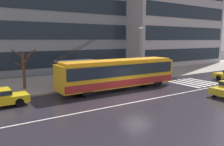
# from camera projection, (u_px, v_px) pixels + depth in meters

# --- Properties ---
(ground_plane) EXTENTS (160.00, 160.00, 0.00)m
(ground_plane) POSITION_uv_depth(u_px,v_px,m) (137.00, 97.00, 18.88)
(ground_plane) COLOR #26222A
(sidewalk_slab) EXTENTS (80.00, 10.00, 0.14)m
(sidewalk_slab) POSITION_uv_depth(u_px,v_px,m) (85.00, 79.00, 27.02)
(sidewalk_slab) COLOR gray
(sidewalk_slab) RESTS_ON ground_plane
(crosswalk_stripe_edge_near) EXTENTS (0.44, 4.40, 0.01)m
(crosswalk_stripe_edge_near) POSITION_uv_depth(u_px,v_px,m) (183.00, 84.00, 24.12)
(crosswalk_stripe_edge_near) COLOR beige
(crosswalk_stripe_edge_near) RESTS_ON ground_plane
(crosswalk_stripe_inner_a) EXTENTS (0.44, 4.40, 0.01)m
(crosswalk_stripe_inner_a) POSITION_uv_depth(u_px,v_px,m) (188.00, 83.00, 24.60)
(crosswalk_stripe_inner_a) COLOR beige
(crosswalk_stripe_inner_a) RESTS_ON ground_plane
(crosswalk_stripe_center) EXTENTS (0.44, 4.40, 0.01)m
(crosswalk_stripe_center) POSITION_uv_depth(u_px,v_px,m) (194.00, 82.00, 25.08)
(crosswalk_stripe_center) COLOR beige
(crosswalk_stripe_center) RESTS_ON ground_plane
(crosswalk_stripe_inner_b) EXTENTS (0.44, 4.40, 0.01)m
(crosswalk_stripe_inner_b) POSITION_uv_depth(u_px,v_px,m) (199.00, 82.00, 25.57)
(crosswalk_stripe_inner_b) COLOR beige
(crosswalk_stripe_inner_b) RESTS_ON ground_plane
(crosswalk_stripe_edge_far) EXTENTS (0.44, 4.40, 0.01)m
(crosswalk_stripe_edge_far) POSITION_uv_depth(u_px,v_px,m) (203.00, 81.00, 26.05)
(crosswalk_stripe_edge_far) COLOR beige
(crosswalk_stripe_edge_far) RESTS_ON ground_plane
(lane_centre_line) EXTENTS (72.00, 0.14, 0.01)m
(lane_centre_line) POSITION_uv_depth(u_px,v_px,m) (146.00, 100.00, 17.88)
(lane_centre_line) COLOR silver
(lane_centre_line) RESTS_ON ground_plane
(trolleybus) EXTENTS (12.63, 2.64, 4.93)m
(trolleybus) POSITION_uv_depth(u_px,v_px,m) (119.00, 73.00, 21.52)
(trolleybus) COLOR gold
(trolleybus) RESTS_ON ground_plane
(bus_shelter) EXTENTS (4.17, 1.71, 2.52)m
(bus_shelter) POSITION_uv_depth(u_px,v_px,m) (76.00, 66.00, 23.31)
(bus_shelter) COLOR gray
(bus_shelter) RESTS_ON sidewalk_slab
(pedestrian_at_shelter) EXTENTS (0.41, 0.41, 1.67)m
(pedestrian_at_shelter) POSITION_uv_depth(u_px,v_px,m) (126.00, 71.00, 26.36)
(pedestrian_at_shelter) COLOR black
(pedestrian_at_shelter) RESTS_ON sidewalk_slab
(pedestrian_approaching_curb) EXTENTS (1.17, 1.17, 1.93)m
(pedestrian_approaching_curb) POSITION_uv_depth(u_px,v_px,m) (121.00, 68.00, 24.31)
(pedestrian_approaching_curb) COLOR #574F48
(pedestrian_approaching_curb) RESTS_ON sidewalk_slab
(pedestrian_walking_past) EXTENTS (1.52, 1.52, 1.98)m
(pedestrian_walking_past) POSITION_uv_depth(u_px,v_px,m) (85.00, 68.00, 24.21)
(pedestrian_walking_past) COLOR black
(pedestrian_walking_past) RESTS_ON sidewalk_slab
(street_lamp) EXTENTS (0.60, 0.32, 6.05)m
(street_lamp) POSITION_uv_depth(u_px,v_px,m) (140.00, 49.00, 25.71)
(street_lamp) COLOR gray
(street_lamp) RESTS_ON sidewalk_slab
(street_tree_bare) EXTENTS (2.13, 1.31, 3.78)m
(street_tree_bare) POSITION_uv_depth(u_px,v_px,m) (24.00, 68.00, 21.04)
(street_tree_bare) COLOR brown
(street_tree_bare) RESTS_ON sidewalk_slab
(office_tower_corner_left) EXTENTS (27.89, 15.53, 19.65)m
(office_tower_corner_left) POSITION_uv_depth(u_px,v_px,m) (33.00, 8.00, 35.72)
(office_tower_corner_left) COLOR gray
(office_tower_corner_left) RESTS_ON ground_plane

